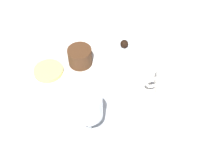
{
  "coord_description": "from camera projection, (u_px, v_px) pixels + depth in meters",
  "views": [
    {
      "loc": [
        -0.01,
        0.53,
        0.62
      ],
      "look_at": [
        -0.1,
        0.06,
        0.04
      ],
      "focal_mm": 50.0,
      "sensor_mm": 36.0,
      "label": 1
    }
  ],
  "objects": [
    {
      "name": "chocolate_truffle",
      "position": [
        124.0,
        44.0,
        0.88
      ],
      "size": [
        0.02,
        0.02,
        0.02
      ],
      "color": "black",
      "rests_on": "ground_plane"
    },
    {
      "name": "ground_plane",
      "position": [
        71.0,
        81.0,
        0.81
      ],
      "size": [
        3.0,
        3.0,
        0.0
      ],
      "primitive_type": "plane",
      "color": "white"
    },
    {
      "name": "pineapple_slice",
      "position": [
        48.0,
        71.0,
        0.81
      ],
      "size": [
        0.08,
        0.08,
        0.01
      ],
      "color": "#EFE075",
      "rests_on": "dinner_plate"
    },
    {
      "name": "spoon",
      "position": [
        153.0,
        90.0,
        0.78
      ],
      "size": [
        0.03,
        0.11,
        0.0
      ],
      "color": "silver",
      "rests_on": "saucer"
    },
    {
      "name": "fork",
      "position": [
        12.0,
        80.0,
        0.81
      ],
      "size": [
        0.04,
        0.19,
        0.01
      ],
      "color": "silver",
      "rests_on": "ground_plane"
    },
    {
      "name": "wine_glass",
      "position": [
        88.0,
        108.0,
        0.66
      ],
      "size": [
        0.06,
        0.06,
        0.12
      ],
      "color": "silver",
      "rests_on": "ground_plane"
    },
    {
      "name": "coffee_cup",
      "position": [
        172.0,
        80.0,
        0.76
      ],
      "size": [
        0.11,
        0.08,
        0.07
      ],
      "color": "white",
      "rests_on": "saucer"
    },
    {
      "name": "dessert_cake",
      "position": [
        80.0,
        56.0,
        0.82
      ],
      "size": [
        0.06,
        0.06,
        0.05
      ],
      "color": "#4C2D19",
      "rests_on": "dinner_plate"
    },
    {
      "name": "saucer",
      "position": [
        170.0,
        90.0,
        0.79
      ],
      "size": [
        0.15,
        0.15,
        0.01
      ],
      "color": "white",
      "rests_on": "ground_plane"
    },
    {
      "name": "dinner_plate",
      "position": [
        76.0,
        65.0,
        0.84
      ],
      "size": [
        0.23,
        0.23,
        0.01
      ],
      "color": "white",
      "rests_on": "ground_plane"
    }
  ]
}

